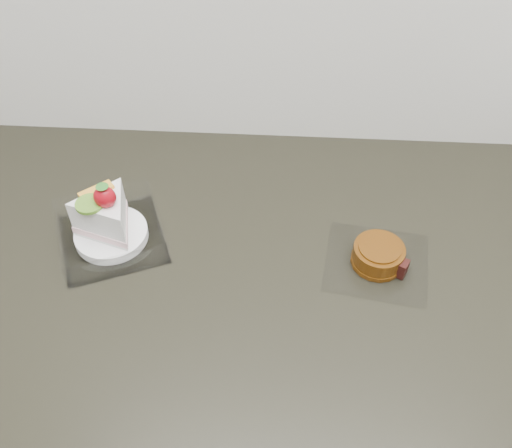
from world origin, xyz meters
TOP-DOWN VIEW (x-y plane):
  - counter at (0.00, 1.69)m, footprint 2.04×0.64m
  - cake_tray at (-0.37, 1.72)m, footprint 0.20×0.20m
  - mooncake_wrap at (0.03, 1.70)m, footprint 0.17×0.16m

SIDE VIEW (x-z plane):
  - counter at x=0.00m, z-range 0.00..0.90m
  - mooncake_wrap at x=0.03m, z-range 0.90..0.93m
  - cake_tray at x=-0.37m, z-range 0.87..0.99m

